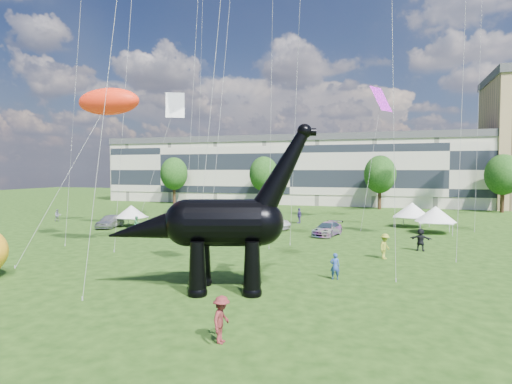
% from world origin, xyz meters
% --- Properties ---
extents(ground, '(220.00, 220.00, 0.00)m').
position_xyz_m(ground, '(0.00, 0.00, 0.00)').
color(ground, '#16330C').
rests_on(ground, ground).
extents(terrace_row, '(78.00, 11.00, 12.00)m').
position_xyz_m(terrace_row, '(-8.00, 62.00, 6.00)').
color(terrace_row, beige).
rests_on(terrace_row, ground).
extents(tree_far_left, '(5.20, 5.20, 9.44)m').
position_xyz_m(tree_far_left, '(-30.00, 53.00, 6.29)').
color(tree_far_left, '#382314').
rests_on(tree_far_left, ground).
extents(tree_mid_left, '(5.20, 5.20, 9.44)m').
position_xyz_m(tree_mid_left, '(-12.00, 53.00, 6.29)').
color(tree_mid_left, '#382314').
rests_on(tree_mid_left, ground).
extents(tree_mid_right, '(5.20, 5.20, 9.44)m').
position_xyz_m(tree_mid_right, '(8.00, 53.00, 6.29)').
color(tree_mid_right, '#382314').
rests_on(tree_mid_right, ground).
extents(tree_far_right, '(5.20, 5.20, 9.44)m').
position_xyz_m(tree_far_right, '(26.00, 53.00, 6.29)').
color(tree_far_right, '#382314').
rests_on(tree_far_right, ground).
extents(dinosaur_sculpture, '(11.38, 4.99, 9.36)m').
position_xyz_m(dinosaur_sculpture, '(0.91, 0.88, 3.54)').
color(dinosaur_sculpture, black).
rests_on(dinosaur_sculpture, ground).
extents(car_silver, '(2.56, 4.70, 1.52)m').
position_xyz_m(car_silver, '(-20.37, 20.32, 0.76)').
color(car_silver, silver).
rests_on(car_silver, ground).
extents(car_grey, '(4.35, 1.81, 1.40)m').
position_xyz_m(car_grey, '(-3.84, 24.75, 0.70)').
color(car_grey, gray).
rests_on(car_grey, ground).
extents(car_white, '(6.06, 4.59, 1.53)m').
position_xyz_m(car_white, '(-3.10, 24.79, 0.77)').
color(car_white, white).
rests_on(car_white, ground).
extents(car_dark, '(2.91, 4.96, 1.35)m').
position_xyz_m(car_dark, '(3.88, 21.96, 0.67)').
color(car_dark, '#595960').
rests_on(car_dark, ground).
extents(gazebo_near, '(4.12, 4.12, 2.82)m').
position_xyz_m(gazebo_near, '(14.23, 26.91, 1.98)').
color(gazebo_near, white).
rests_on(gazebo_near, ground).
extents(gazebo_far, '(5.24, 5.24, 2.83)m').
position_xyz_m(gazebo_far, '(12.13, 31.13, 1.98)').
color(gazebo_far, white).
rests_on(gazebo_far, ground).
extents(gazebo_left, '(3.55, 3.55, 2.48)m').
position_xyz_m(gazebo_left, '(-18.71, 22.01, 1.74)').
color(gazebo_left, silver).
rests_on(gazebo_left, ground).
extents(visitors, '(55.45, 40.61, 1.89)m').
position_xyz_m(visitors, '(1.39, 14.23, 0.89)').
color(visitors, teal).
rests_on(visitors, ground).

